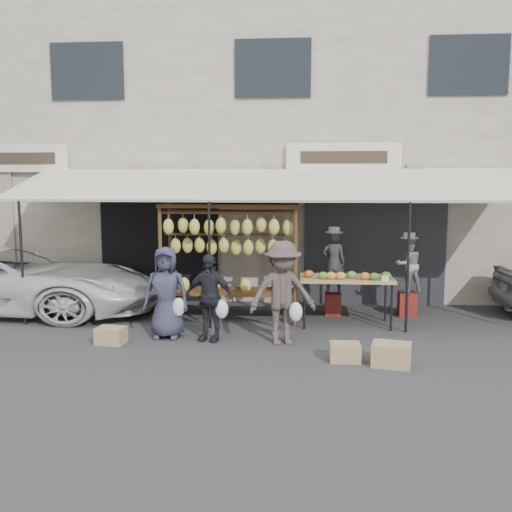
{
  "coord_description": "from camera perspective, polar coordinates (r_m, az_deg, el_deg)",
  "views": [
    {
      "loc": [
        0.66,
        -8.86,
        2.67
      ],
      "look_at": [
        -0.18,
        1.4,
        1.3
      ],
      "focal_mm": 40.0,
      "sensor_mm": 36.0,
      "label": 1
    }
  ],
  "objects": [
    {
      "name": "customer_left",
      "position": [
        9.78,
        -8.97,
        -3.64
      ],
      "size": [
        0.77,
        0.51,
        1.57
      ],
      "primitive_type": "imported",
      "rotation": [
        0.0,
        0.0,
        -0.01
      ],
      "color": "#303248",
      "rests_on": "ground_plane"
    },
    {
      "name": "crate_far",
      "position": [
        9.76,
        -14.3,
        -7.71
      ],
      "size": [
        0.5,
        0.4,
        0.27
      ],
      "primitive_type": "cube",
      "rotation": [
        0.0,
        0.0,
        -0.14
      ],
      "color": "tan",
      "rests_on": "ground_plane"
    },
    {
      "name": "crate_near_b",
      "position": [
        8.6,
        13.38,
        -9.57
      ],
      "size": [
        0.63,
        0.53,
        0.33
      ],
      "primitive_type": "cube",
      "rotation": [
        0.0,
        0.0,
        -0.22
      ],
      "color": "tan",
      "rests_on": "ground_plane"
    },
    {
      "name": "vendor_left",
      "position": [
        11.36,
        7.76,
        -0.62
      ],
      "size": [
        0.47,
        0.32,
        1.25
      ],
      "primitive_type": "imported",
      "rotation": [
        0.0,
        0.0,
        3.09
      ],
      "color": "#302F36",
      "rests_on": "stool_left"
    },
    {
      "name": "banana_rack",
      "position": [
        10.78,
        -2.66,
        1.71
      ],
      "size": [
        2.6,
        0.9,
        2.24
      ],
      "color": "#492E17",
      "rests_on": "ground_plane"
    },
    {
      "name": "crate_near_a",
      "position": [
        8.69,
        8.88,
        -9.48
      ],
      "size": [
        0.45,
        0.35,
        0.27
      ],
      "primitive_type": "cube",
      "rotation": [
        0.0,
        0.0,
        0.02
      ],
      "color": "tan",
      "rests_on": "ground_plane"
    },
    {
      "name": "shophouse",
      "position": [
        15.4,
        2.28,
        11.22
      ],
      "size": [
        24.0,
        6.15,
        7.3
      ],
      "color": "beige",
      "rests_on": "ground_plane"
    },
    {
      "name": "stool_left",
      "position": [
        11.51,
        7.69,
        -4.78
      ],
      "size": [
        0.34,
        0.34,
        0.44
      ],
      "primitive_type": "cube",
      "rotation": [
        0.0,
        0.0,
        -0.1
      ],
      "color": "maroon",
      "rests_on": "ground_plane"
    },
    {
      "name": "customer_right",
      "position": [
        9.31,
        2.66,
        -3.7
      ],
      "size": [
        1.23,
        0.92,
        1.7
      ],
      "primitive_type": "imported",
      "rotation": [
        0.0,
        0.0,
        0.3
      ],
      "color": "#4B403D",
      "rests_on": "ground_plane"
    },
    {
      "name": "customer_mid",
      "position": [
        9.55,
        -4.72,
        -4.15
      ],
      "size": [
        0.92,
        0.55,
        1.46
      ],
      "primitive_type": "imported",
      "rotation": [
        0.0,
        0.0,
        -0.24
      ],
      "color": "black",
      "rests_on": "ground_plane"
    },
    {
      "name": "ground_plane",
      "position": [
        9.28,
        0.42,
        -9.15
      ],
      "size": [
        90.0,
        90.0,
        0.0
      ],
      "primitive_type": "plane",
      "color": "#2D2D30"
    },
    {
      "name": "produce_table",
      "position": [
        10.57,
        9.07,
        -2.28
      ],
      "size": [
        1.7,
        0.9,
        1.04
      ],
      "color": "tan",
      "rests_on": "ground_plane"
    },
    {
      "name": "awning",
      "position": [
        11.16,
        1.36,
        7.08
      ],
      "size": [
        10.0,
        2.35,
        2.92
      ],
      "color": "beige",
      "rests_on": "ground_plane"
    },
    {
      "name": "stool_right",
      "position": [
        11.71,
        14.86,
        -4.67
      ],
      "size": [
        0.38,
        0.38,
        0.48
      ],
      "primitive_type": "cube",
      "rotation": [
        0.0,
        0.0,
        0.14
      ],
      "color": "maroon",
      "rests_on": "ground_plane"
    },
    {
      "name": "vendor_right",
      "position": [
        11.57,
        15.0,
        -0.82
      ],
      "size": [
        0.64,
        0.57,
        1.11
      ],
      "primitive_type": "imported",
      "rotation": [
        0.0,
        0.0,
        3.46
      ],
      "color": "#939299",
      "rests_on": "stool_right"
    }
  ]
}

